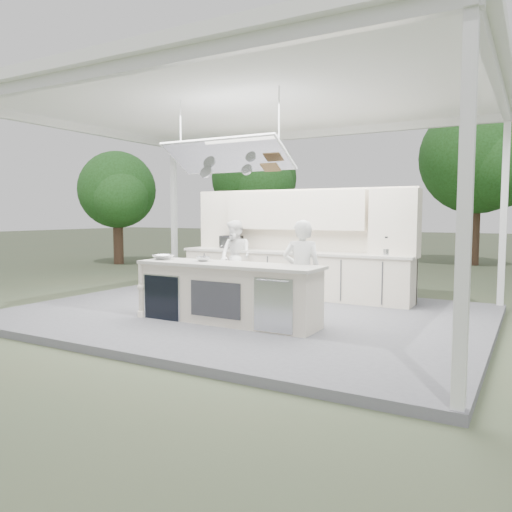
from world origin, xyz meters
The scene contains 12 objects.
ground centered at (0.00, 0.00, 0.00)m, with size 90.00×90.00×0.00m, color #444A33.
stage_deck centered at (0.00, 0.00, 0.06)m, with size 8.00×6.00×0.12m, color #5C5C61.
tent centered at (0.00, -0.01, 3.71)m, with size 8.20×6.20×3.86m.
demo_island centered at (0.18, -0.91, 0.60)m, with size 3.10×0.79×0.95m.
back_counter centered at (0.00, 1.90, 0.60)m, with size 5.08×0.72×0.95m.
back_wall_unit centered at (0.44, 2.11, 1.57)m, with size 5.05×0.48×2.25m.
tree_cluster centered at (-0.16, 9.77, 3.29)m, with size 19.55×9.40×5.85m.
head_chef centered at (1.28, -0.45, 0.94)m, with size 0.60×0.39×1.64m, color white.
sous_chef centered at (-1.16, 1.55, 0.92)m, with size 0.78×0.60×1.60m, color white.
toaster_oven centered at (-1.58, 2.08, 1.21)m, with size 0.51×0.34×0.28m, color #B2B4B9.
bowl_large centered at (-1.10, -0.91, 1.11)m, with size 0.34×0.34×0.08m, color silver.
bowl_small centered at (-0.32, -0.82, 1.11)m, with size 0.23×0.23×0.07m, color silver.
Camera 1 is at (4.44, -7.52, 1.85)m, focal length 35.00 mm.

